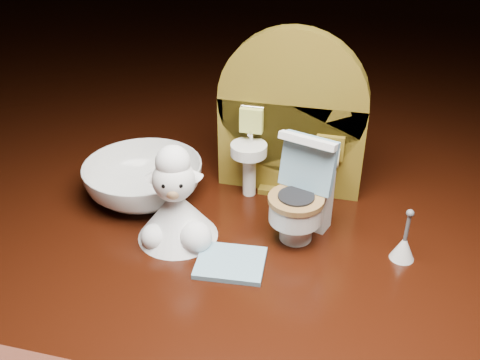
% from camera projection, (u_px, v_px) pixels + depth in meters
% --- Properties ---
extents(backdrop_panel, '(0.13, 0.05, 0.15)m').
position_uv_depth(backdrop_panel, '(290.00, 124.00, 0.47)').
color(backdrop_panel, brown).
rests_on(backdrop_panel, ground).
extents(toy_toilet, '(0.05, 0.06, 0.09)m').
position_uv_depth(toy_toilet, '(302.00, 200.00, 0.42)').
color(toy_toilet, white).
rests_on(toy_toilet, ground).
extents(bath_mat, '(0.05, 0.05, 0.00)m').
position_uv_depth(bath_mat, '(231.00, 263.00, 0.40)').
color(bath_mat, '#75A0B7').
rests_on(bath_mat, ground).
extents(toilet_brush, '(0.02, 0.02, 0.04)m').
position_uv_depth(toilet_brush, '(404.00, 246.00, 0.41)').
color(toilet_brush, white).
rests_on(toilet_brush, ground).
extents(plush_lamb, '(0.07, 0.07, 0.08)m').
position_uv_depth(plush_lamb, '(176.00, 207.00, 0.42)').
color(plush_lamb, white).
rests_on(plush_lamb, ground).
extents(ceramic_bowl, '(0.13, 0.13, 0.03)m').
position_uv_depth(ceramic_bowl, '(144.00, 180.00, 0.48)').
color(ceramic_bowl, white).
rests_on(ceramic_bowl, ground).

